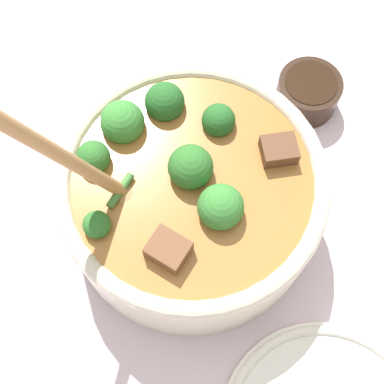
{
  "coord_description": "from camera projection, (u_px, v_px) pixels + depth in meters",
  "views": [
    {
      "loc": [
        -0.2,
        0.04,
        0.54
      ],
      "look_at": [
        0.0,
        0.0,
        0.07
      ],
      "focal_mm": 50.0,
      "sensor_mm": 36.0,
      "label": 1
    }
  ],
  "objects": [
    {
      "name": "stew_bowl",
      "position": [
        191.0,
        194.0,
        0.52
      ],
      "size": [
        0.25,
        0.28,
        0.3
      ],
      "color": "beige",
      "rests_on": "ground_plane"
    },
    {
      "name": "ground_plane",
      "position": [
        192.0,
        216.0,
        0.57
      ],
      "size": [
        4.0,
        4.0,
        0.0
      ],
      "primitive_type": "plane",
      "color": "silver"
    },
    {
      "name": "condiment_bowl",
      "position": [
        308.0,
        92.0,
        0.61
      ],
      "size": [
        0.07,
        0.07,
        0.04
      ],
      "color": "black",
      "rests_on": "ground_plane"
    }
  ]
}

